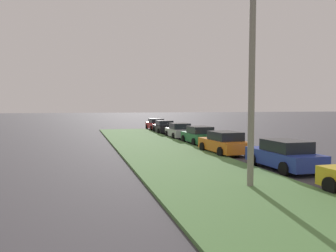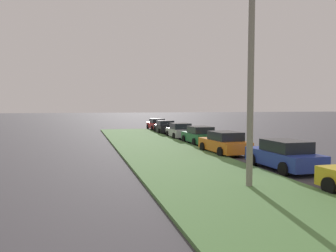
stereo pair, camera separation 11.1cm
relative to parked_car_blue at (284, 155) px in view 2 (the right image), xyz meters
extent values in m
cube|color=#517F42|center=(-0.96, 4.21, -0.66)|extent=(60.00, 6.00, 0.12)
cylinder|color=black|center=(-4.53, 1.19, -0.40)|extent=(0.64, 0.22, 0.64)
cube|color=#23389E|center=(0.05, 0.00, -0.15)|extent=(4.34, 1.90, 0.70)
cube|color=black|center=(-0.15, 0.00, 0.48)|extent=(2.24, 1.65, 0.55)
cylinder|color=black|center=(1.38, 0.93, -0.40)|extent=(0.64, 0.23, 0.64)
cylinder|color=black|center=(1.42, -0.87, -0.40)|extent=(0.64, 0.23, 0.64)
cylinder|color=black|center=(-1.32, 0.87, -0.40)|extent=(0.64, 0.23, 0.64)
cylinder|color=black|center=(-1.28, -0.93, -0.40)|extent=(0.64, 0.23, 0.64)
cube|color=orange|center=(5.77, 0.59, -0.15)|extent=(4.39, 2.01, 0.70)
cube|color=black|center=(5.57, 0.58, 0.48)|extent=(2.28, 1.71, 0.55)
cylinder|color=black|center=(7.07, 1.56, -0.40)|extent=(0.65, 0.25, 0.64)
cylinder|color=black|center=(7.16, -0.24, -0.40)|extent=(0.65, 0.25, 0.64)
cylinder|color=black|center=(4.38, 1.42, -0.40)|extent=(0.65, 0.25, 0.64)
cylinder|color=black|center=(4.47, -0.38, -0.40)|extent=(0.65, 0.25, 0.64)
cube|color=#1E6B38|center=(11.36, 0.25, -0.15)|extent=(4.30, 1.81, 0.70)
cube|color=black|center=(11.16, 0.25, 0.48)|extent=(2.20, 1.60, 0.55)
cylinder|color=black|center=(12.71, 1.14, -0.40)|extent=(0.64, 0.22, 0.64)
cylinder|color=black|center=(12.70, -0.66, -0.40)|extent=(0.64, 0.22, 0.64)
cylinder|color=black|center=(10.01, 1.15, -0.40)|extent=(0.64, 0.22, 0.64)
cylinder|color=black|center=(10.00, -0.65, -0.40)|extent=(0.64, 0.22, 0.64)
cube|color=#B2B5BA|center=(16.64, 0.36, -0.15)|extent=(4.34, 1.89, 0.70)
cube|color=black|center=(16.44, 0.36, 0.48)|extent=(2.23, 1.65, 0.55)
cylinder|color=black|center=(18.01, 1.23, -0.40)|extent=(0.64, 0.23, 0.64)
cylinder|color=black|center=(17.97, -0.57, -0.40)|extent=(0.64, 0.23, 0.64)
cylinder|color=black|center=(15.31, 1.29, -0.40)|extent=(0.64, 0.23, 0.64)
cylinder|color=black|center=(15.27, -0.51, -0.40)|extent=(0.64, 0.23, 0.64)
cube|color=black|center=(22.68, 0.35, -0.15)|extent=(4.33, 1.88, 0.70)
cube|color=black|center=(22.48, 0.36, 0.48)|extent=(2.23, 1.64, 0.55)
cylinder|color=black|center=(24.05, 1.23, -0.40)|extent=(0.64, 0.23, 0.64)
cylinder|color=black|center=(24.02, -0.57, -0.40)|extent=(0.64, 0.23, 0.64)
cylinder|color=black|center=(21.35, 1.28, -0.40)|extent=(0.64, 0.23, 0.64)
cylinder|color=black|center=(21.32, -0.52, -0.40)|extent=(0.64, 0.23, 0.64)
cube|color=red|center=(28.47, 0.01, -0.15)|extent=(4.33, 1.87, 0.70)
cube|color=black|center=(28.27, 0.01, 0.48)|extent=(2.23, 1.64, 0.55)
cylinder|color=black|center=(29.80, 0.93, -0.40)|extent=(0.64, 0.23, 0.64)
cylinder|color=black|center=(29.83, -0.87, -0.40)|extent=(0.64, 0.23, 0.64)
cylinder|color=black|center=(27.10, 0.88, -0.40)|extent=(0.64, 0.23, 0.64)
cylinder|color=black|center=(27.14, -0.91, -0.40)|extent=(0.64, 0.23, 0.64)
cylinder|color=gray|center=(-2.98, 3.46, 3.03)|extent=(0.24, 0.24, 7.50)
camera|label=1|loc=(-14.22, 9.66, 2.42)|focal=35.71mm
camera|label=2|loc=(-14.25, 9.55, 2.42)|focal=35.71mm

